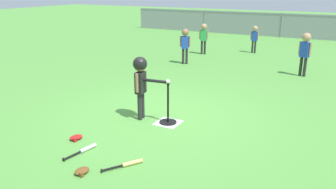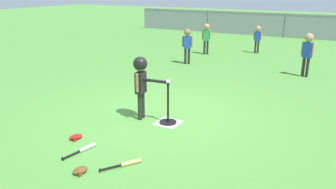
{
  "view_description": "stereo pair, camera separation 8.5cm",
  "coord_description": "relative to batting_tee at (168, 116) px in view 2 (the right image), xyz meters",
  "views": [
    {
      "loc": [
        3.01,
        -5.39,
        2.43
      ],
      "look_at": [
        0.27,
        -0.26,
        0.55
      ],
      "focal_mm": 36.33,
      "sensor_mm": 36.0,
      "label": 1
    },
    {
      "loc": [
        3.09,
        -5.35,
        2.43
      ],
      "look_at": [
        0.27,
        -0.26,
        0.55
      ],
      "focal_mm": 36.33,
      "sensor_mm": 36.0,
      "label": 2
    }
  ],
  "objects": [
    {
      "name": "fielder_deep_center",
      "position": [
        -1.95,
        6.4,
        0.59
      ],
      "size": [
        0.32,
        0.22,
        1.11
      ],
      "color": "#262626",
      "rests_on": "ground_plane"
    },
    {
      "name": "spare_bat_wood",
      "position": [
        0.24,
        -1.65,
        -0.1
      ],
      "size": [
        0.38,
        0.54,
        0.06
      ],
      "color": "#DBB266",
      "rests_on": "ground_plane"
    },
    {
      "name": "outfield_fence",
      "position": [
        -0.27,
        12.14,
        0.49
      ],
      "size": [
        16.06,
        0.06,
        1.15
      ],
      "color": "slate",
      "rests_on": "ground_plane"
    },
    {
      "name": "spare_bat_silver",
      "position": [
        -0.59,
        -1.6,
        -0.1
      ],
      "size": [
        0.15,
        0.61,
        0.06
      ],
      "color": "silver",
      "rests_on": "ground_plane"
    },
    {
      "name": "glove_by_plate",
      "position": [
        -1.0,
        -1.34,
        -0.09
      ],
      "size": [
        0.22,
        0.26,
        0.07
      ],
      "color": "#B21919",
      "rests_on": "ground_plane"
    },
    {
      "name": "fielder_deep_left",
      "position": [
        1.7,
        4.76,
        0.65
      ],
      "size": [
        0.34,
        0.24,
        1.2
      ],
      "color": "#262626",
      "rests_on": "ground_plane"
    },
    {
      "name": "home_plate",
      "position": [
        -0.0,
        0.0,
        -0.12
      ],
      "size": [
        0.44,
        0.44,
        0.01
      ],
      "primitive_type": "cube",
      "color": "white",
      "rests_on": "ground_plane"
    },
    {
      "name": "batter_child",
      "position": [
        -0.54,
        -0.05,
        0.73
      ],
      "size": [
        0.64,
        0.34,
        1.2
      ],
      "color": "#262626",
      "rests_on": "ground_plane"
    },
    {
      "name": "fielder_near_left",
      "position": [
        -0.38,
        7.51,
        0.52
      ],
      "size": [
        0.3,
        0.2,
        1.01
      ],
      "color": "#262626",
      "rests_on": "ground_plane"
    },
    {
      "name": "fielder_near_right",
      "position": [
        -1.85,
        4.62,
        0.6
      ],
      "size": [
        0.31,
        0.22,
        1.13
      ],
      "color": "#262626",
      "rests_on": "ground_plane"
    },
    {
      "name": "glove_near_bats",
      "position": [
        -0.19,
        -2.11,
        -0.09
      ],
      "size": [
        0.19,
        0.24,
        0.07
      ],
      "color": "brown",
      "rests_on": "ground_plane"
    },
    {
      "name": "batting_tee",
      "position": [
        0.0,
        0.0,
        0.0
      ],
      "size": [
        0.32,
        0.32,
        0.76
      ],
      "color": "black",
      "rests_on": "ground_plane"
    },
    {
      "name": "ground_plane",
      "position": [
        -0.27,
        0.26,
        -0.13
      ],
      "size": [
        60.0,
        60.0,
        0.0
      ],
      "primitive_type": "plane",
      "color": "#51933D"
    },
    {
      "name": "baseball_on_tee",
      "position": [
        -0.0,
        0.0,
        0.67
      ],
      "size": [
        0.07,
        0.07,
        0.07
      ],
      "primitive_type": "sphere",
      "color": "white",
      "rests_on": "batting_tee"
    }
  ]
}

